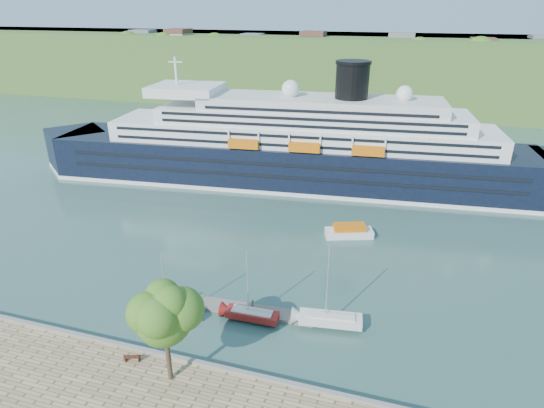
{
  "coord_description": "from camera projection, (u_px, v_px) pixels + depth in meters",
  "views": [
    {
      "loc": [
        15.63,
        -31.75,
        33.86
      ],
      "look_at": [
        -3.18,
        30.0,
        5.63
      ],
      "focal_mm": 30.0,
      "sensor_mm": 36.0,
      "label": 1
    }
  ],
  "objects": [
    {
      "name": "sailboat_red",
      "position": [
        252.0,
        289.0,
        51.36
      ],
      "size": [
        6.92,
        2.07,
        8.88
      ],
      "primitive_type": null,
      "rotation": [
        0.0,
        0.0,
        0.02
      ],
      "color": "maroon",
      "rests_on": "ground"
    },
    {
      "name": "tender_launch",
      "position": [
        349.0,
        231.0,
        72.22
      ],
      "size": [
        8.01,
        4.95,
        2.09
      ],
      "primitive_type": null,
      "rotation": [
        0.0,
        0.0,
        0.34
      ],
      "color": "#D7660C",
      "rests_on": "ground"
    },
    {
      "name": "sailboat_white_near",
      "position": [
        169.0,
        290.0,
        51.26
      ],
      "size": [
        7.0,
        4.65,
        8.84
      ],
      "primitive_type": null,
      "rotation": [
        0.0,
        0.0,
        0.44
      ],
      "color": "silver",
      "rests_on": "ground"
    },
    {
      "name": "promenade_tree",
      "position": [
        165.0,
        330.0,
        41.41
      ],
      "size": [
        6.91,
        6.91,
        11.44
      ],
      "primitive_type": null,
      "color": "#33651A",
      "rests_on": "promenade"
    },
    {
      "name": "cruise_ship",
      "position": [
        290.0,
        124.0,
        90.08
      ],
      "size": [
        111.25,
        26.97,
        24.75
      ],
      "primitive_type": null,
      "rotation": [
        0.0,
        0.0,
        0.1
      ],
      "color": "black",
      "rests_on": "ground"
    },
    {
      "name": "quay_coping",
      "position": [
        214.0,
        366.0,
        44.93
      ],
      "size": [
        220.0,
        0.5,
        0.3
      ],
      "primitive_type": "cube",
      "color": "slate",
      "rests_on": "promenade"
    },
    {
      "name": "sailboat_white_far",
      "position": [
        332.0,
        289.0,
        50.18
      ],
      "size": [
        8.14,
        3.25,
        10.22
      ],
      "primitive_type": null,
      "rotation": [
        0.0,
        0.0,
        0.14
      ],
      "color": "silver",
      "rests_on": "ground"
    },
    {
      "name": "park_bench",
      "position": [
        132.0,
        357.0,
        45.6
      ],
      "size": [
        1.74,
        1.1,
        1.04
      ],
      "primitive_type": null,
      "rotation": [
        0.0,
        0.0,
        0.29
      ],
      "color": "#462214",
      "rests_on": "promenade"
    },
    {
      "name": "far_hillside",
      "position": [
        371.0,
        70.0,
        167.84
      ],
      "size": [
        400.0,
        50.0,
        24.0
      ],
      "primitive_type": "cube",
      "color": "#396026",
      "rests_on": "ground"
    },
    {
      "name": "floating_pontoon",
      "position": [
        236.0,
        308.0,
        55.09
      ],
      "size": [
        19.38,
        3.37,
        0.43
      ],
      "primitive_type": null,
      "rotation": [
        0.0,
        0.0,
        0.05
      ],
      "color": "slate",
      "rests_on": "ground"
    },
    {
      "name": "ground",
      "position": [
        215.0,
        373.0,
        45.56
      ],
      "size": [
        400.0,
        400.0,
        0.0
      ],
      "primitive_type": "plane",
      "color": "#294943",
      "rests_on": "ground"
    }
  ]
}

